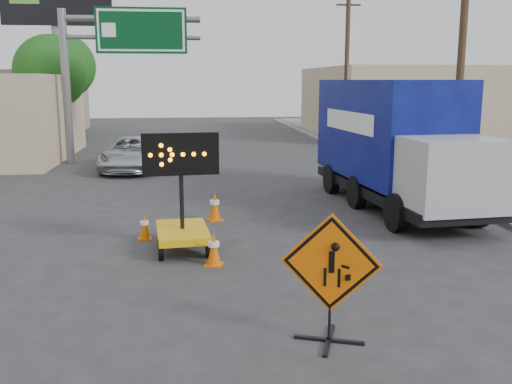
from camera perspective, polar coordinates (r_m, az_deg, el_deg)
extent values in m
plane|color=#2D2D30|center=(9.49, 0.87, -12.14)|extent=(100.00, 100.00, 0.00)
cube|color=gray|center=(25.35, 12.53, 2.51)|extent=(0.40, 60.00, 0.12)
cube|color=gray|center=(26.20, 17.29, 2.57)|extent=(4.00, 60.00, 0.15)
cube|color=tan|center=(41.18, 13.44, 8.83)|extent=(10.00, 14.00, 4.60)
cylinder|color=slate|center=(27.17, -18.44, 9.85)|extent=(0.36, 0.36, 6.80)
cylinder|color=slate|center=(26.87, -12.30, 16.56)|extent=(6.00, 0.28, 0.28)
cylinder|color=slate|center=(26.80, -12.23, 14.86)|extent=(6.00, 0.20, 0.20)
cube|color=#043818|center=(26.67, -11.39, 15.56)|extent=(4.00, 0.10, 2.00)
cube|color=silver|center=(26.60, -11.40, 15.57)|extent=(3.80, 0.01, 1.80)
cylinder|color=slate|center=(35.41, -19.21, 11.76)|extent=(0.44, 0.44, 9.00)
cylinder|color=#4F3922|center=(20.79, 19.84, 12.57)|extent=(0.26, 0.26, 9.00)
cylinder|color=#4F3922|center=(33.91, 9.05, 12.28)|extent=(0.26, 0.26, 9.00)
cube|color=#4F3922|center=(34.16, 9.23, 17.99)|extent=(1.40, 0.10, 0.10)
cylinder|color=#4F3922|center=(31.46, -19.50, 6.64)|extent=(0.28, 0.28, 3.25)
sphere|color=#1A4D16|center=(31.39, -19.81, 11.28)|extent=(3.71, 3.71, 3.71)
cylinder|color=#4F3922|center=(39.47, -18.46, 7.74)|extent=(0.28, 0.28, 3.58)
sphere|color=#1A4D16|center=(39.43, -18.71, 11.82)|extent=(4.10, 4.10, 4.10)
cube|color=black|center=(8.66, 7.30, -14.48)|extent=(0.99, 0.42, 0.05)
cube|color=black|center=(8.66, 7.30, -14.48)|extent=(0.42, 0.99, 0.05)
cylinder|color=black|center=(8.50, 7.37, -12.18)|extent=(0.04, 0.04, 0.80)
cube|color=#DD5B04|center=(8.22, 7.51, -7.06)|extent=(1.37, 0.53, 1.45)
cube|color=black|center=(8.22, 7.51, -7.06)|extent=(1.27, 0.48, 1.36)
cube|color=gold|center=(12.86, -7.36, -3.99)|extent=(1.25, 1.93, 0.17)
cylinder|color=black|center=(12.62, -7.48, 0.68)|extent=(0.09, 0.09, 2.04)
cube|color=black|center=(12.52, -7.56, 3.80)|extent=(1.67, 0.22, 0.93)
imported|color=silver|center=(24.67, -12.18, 3.77)|extent=(2.68, 5.15, 1.39)
cube|color=black|center=(17.41, 13.72, 0.34)|extent=(2.92, 7.96, 0.29)
cube|color=#080755|center=(17.91, 13.10, 6.19)|extent=(2.88, 6.22, 2.93)
cube|color=#9EA0A5|center=(14.42, 18.20, 1.65)|extent=(2.37, 1.92, 1.76)
cube|color=#DD5B04|center=(11.87, -4.21, -7.24)|extent=(0.45, 0.45, 0.03)
cone|color=#DD5B04|center=(11.76, -4.24, -5.59)|extent=(0.28, 0.28, 0.68)
cylinder|color=silver|center=(11.74, -4.24, -5.21)|extent=(0.23, 0.23, 0.10)
cube|color=#DD5B04|center=(13.97, -11.05, -4.59)|extent=(0.36, 0.36, 0.03)
cone|color=#DD5B04|center=(13.89, -11.10, -3.33)|extent=(0.25, 0.25, 0.61)
cylinder|color=silver|center=(13.88, -11.11, -3.04)|extent=(0.21, 0.21, 0.09)
cube|color=#DD5B04|center=(15.54, -4.14, -2.80)|extent=(0.53, 0.53, 0.03)
cone|color=#DD5B04|center=(15.45, -4.16, -1.36)|extent=(0.32, 0.32, 0.77)
cylinder|color=silver|center=(15.43, -4.16, -1.03)|extent=(0.26, 0.26, 0.11)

